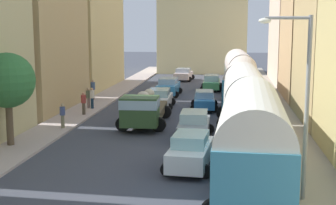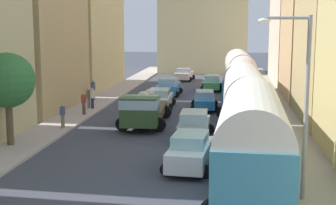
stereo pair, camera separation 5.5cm
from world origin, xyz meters
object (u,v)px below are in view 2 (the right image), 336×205
at_px(car_3, 190,151).
at_px(car_4, 194,125).
at_px(pedestrian_3, 63,115).
at_px(car_2, 184,74).
at_px(pedestrian_4, 89,97).
at_px(pedestrian_0, 93,89).
at_px(parked_bus_1, 245,101).
at_px(pedestrian_2, 92,97).
at_px(car_5, 205,100).
at_px(pedestrian_1, 84,103).
at_px(car_6, 212,83).
at_px(parked_bus_2, 242,83).
at_px(streetlamp_near, 300,93).
at_px(car_0, 160,98).
at_px(car_1, 169,87).
at_px(parked_bus_0, 252,140).
at_px(cargo_truck_0, 144,109).
at_px(parked_bus_3, 239,71).

bearing_deg(car_3, car_4, 92.65).
bearing_deg(pedestrian_3, car_2, 80.05).
relative_size(car_3, pedestrian_4, 2.42).
bearing_deg(pedestrian_0, car_3, -62.01).
relative_size(parked_bus_1, car_2, 2.23).
bearing_deg(parked_bus_1, pedestrian_2, 141.18).
relative_size(parked_bus_1, car_5, 2.19).
distance_m(car_5, pedestrian_2, 8.67).
relative_size(car_2, pedestrian_1, 2.28).
distance_m(car_4, car_6, 21.10).
height_order(pedestrian_1, pedestrian_4, pedestrian_1).
xyz_separation_m(parked_bus_2, streetlamp_near, (1.65, -18.00, 1.83)).
distance_m(parked_bus_2, car_4, 8.87).
xyz_separation_m(car_4, pedestrian_4, (-8.82, 8.56, 0.19)).
height_order(car_0, pedestrian_3, pedestrian_3).
relative_size(parked_bus_2, car_3, 2.02).
distance_m(car_1, car_5, 7.97).
height_order(parked_bus_0, cargo_truck_0, parked_bus_0).
xyz_separation_m(car_1, car_6, (3.85, 4.29, -0.05)).
distance_m(car_0, streetlamp_near, 21.53).
bearing_deg(pedestrian_3, car_6, 66.80).
xyz_separation_m(parked_bus_3, pedestrian_0, (-12.47, -4.66, -1.23)).
distance_m(cargo_truck_0, pedestrian_1, 5.76).
bearing_deg(parked_bus_2, pedestrian_0, 160.82).
relative_size(car_1, pedestrian_1, 2.51).
bearing_deg(car_5, car_6, 89.30).
bearing_deg(pedestrian_2, parked_bus_3, 38.10).
bearing_deg(parked_bus_0, car_4, 106.36).
bearing_deg(parked_bus_3, pedestrian_4, -143.31).
height_order(car_4, pedestrian_4, pedestrian_4).
distance_m(parked_bus_1, car_6, 22.05).
bearing_deg(car_4, car_1, 102.16).
bearing_deg(parked_bus_1, car_2, 101.82).
bearing_deg(cargo_truck_0, parked_bus_1, -29.22).
bearing_deg(parked_bus_0, pedestrian_4, 122.54).
height_order(cargo_truck_0, streetlamp_near, streetlamp_near).
height_order(car_4, pedestrian_1, pedestrian_1).
height_order(cargo_truck_0, pedestrian_4, cargo_truck_0).
xyz_separation_m(parked_bus_0, pedestrian_4, (-11.68, 18.30, -1.35)).
height_order(car_3, car_6, car_3).
relative_size(parked_bus_1, car_3, 2.15).
bearing_deg(parked_bus_2, car_1, 127.18).
relative_size(car_2, car_3, 0.96).
relative_size(car_6, streetlamp_near, 0.63).
bearing_deg(parked_bus_1, pedestrian_4, 141.46).
xyz_separation_m(car_3, pedestrian_0, (-9.89, 18.61, 0.22)).
xyz_separation_m(parked_bus_3, pedestrian_1, (-11.22, -11.45, -1.28)).
height_order(car_3, pedestrian_3, pedestrian_3).
bearing_deg(car_3, parked_bus_3, 83.67).
relative_size(car_0, car_4, 1.03).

